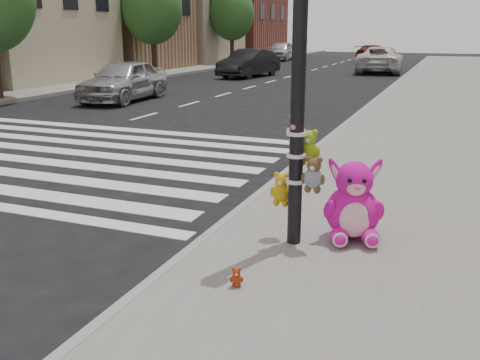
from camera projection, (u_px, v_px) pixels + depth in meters
The scene contains 16 objects.
ground at pixel (9, 280), 5.66m from camera, with size 120.00×120.00×0.00m, color black.
sidewalk_far at pixel (98, 78), 28.34m from camera, with size 6.00×80.00×0.14m, color slate.
curb_edge at pixel (343, 127), 14.02m from camera, with size 0.12×80.00×0.15m, color gray.
crosswalk at pixel (30, 148), 11.91m from camera, with size 11.00×6.00×0.01m, color silver, non-canonical shape.
bld_far_c at pixel (125, 5), 33.34m from camera, with size 6.00×8.00×8.00m, color #A77959.
bld_far_e at pixel (243, 8), 51.07m from camera, with size 6.00×10.00×9.00m, color brown.
signal_pole at pixel (299, 106), 5.88m from camera, with size 0.70×0.50×4.00m.
tree_far_b at pixel (152, 8), 28.32m from camera, with size 3.20×3.20×5.44m.
tree_far_c at pixel (232, 13), 38.15m from camera, with size 3.20×3.20×5.44m.
pink_bunny at pixel (353, 206), 6.30m from camera, with size 0.80×0.88×1.00m.
red_teddy at pixel (236, 277), 5.18m from camera, with size 0.14×0.09×0.20m, color #A92E10, non-canonical shape.
car_silver_far at pixel (124, 80), 19.57m from camera, with size 1.78×4.42×1.51m, color #AEAFB3.
car_dark_far at pixel (249, 63), 29.37m from camera, with size 1.59×4.57×1.51m, color black.
car_white_near at pixel (380, 60), 32.32m from camera, with size 2.57×5.57×1.55m, color silver.
car_maroon_near at pixel (373, 53), 44.07m from camera, with size 1.85×4.55×1.32m, color maroon.
car_silver_deep at pixel (281, 51), 44.95m from camera, with size 1.86×4.64×1.58m, color #B9BABF.
Camera 1 is at (4.19, -3.88, 2.56)m, focal length 40.00 mm.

